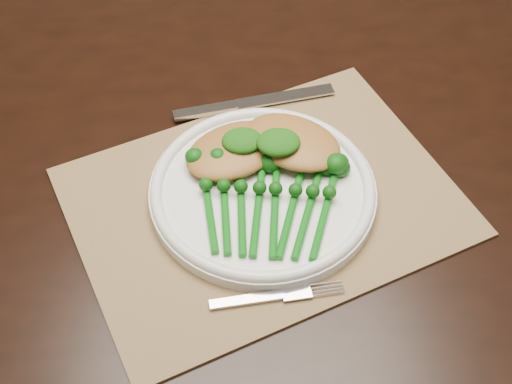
{
  "coord_description": "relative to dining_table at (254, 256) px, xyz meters",
  "views": [
    {
      "loc": [
        -0.14,
        -0.67,
        1.44
      ],
      "look_at": [
        -0.1,
        -0.12,
        0.78
      ],
      "focal_mm": 50.0,
      "sensor_mm": 36.0,
      "label": 1
    }
  ],
  "objects": [
    {
      "name": "chicken_fillet_left",
      "position": [
        -0.03,
        -0.12,
        0.41
      ],
      "size": [
        0.16,
        0.14,
        0.03
      ],
      "primitive_type": "ellipsoid",
      "rotation": [
        0.0,
        0.0,
        0.49
      ],
      "color": "#A66F30",
      "rests_on": "dinner_plate"
    },
    {
      "name": "pesto_dollop_right",
      "position": [
        0.02,
        -0.13,
        0.43
      ],
      "size": [
        0.05,
        0.05,
        0.02
      ],
      "primitive_type": "ellipsoid",
      "color": "#0E4109",
      "rests_on": "chicken_fillet_right"
    },
    {
      "name": "knife",
      "position": [
        -0.02,
        -0.01,
        0.38
      ],
      "size": [
        0.23,
        0.06,
        0.01
      ],
      "rotation": [
        0.0,
        0.0,
        0.18
      ],
      "color": "silver",
      "rests_on": "placemat"
    },
    {
      "name": "fork",
      "position": [
        0.02,
        -0.32,
        0.38
      ],
      "size": [
        0.15,
        0.03,
        0.0
      ],
      "rotation": [
        0.0,
        0.0,
        0.1
      ],
      "color": "silver",
      "rests_on": "placemat"
    },
    {
      "name": "dining_table",
      "position": [
        0.0,
        0.0,
        0.0
      ],
      "size": [
        1.6,
        0.9,
        0.75
      ],
      "rotation": [
        0.0,
        0.0,
        0.0
      ],
      "color": "black",
      "rests_on": "ground"
    },
    {
      "name": "broccolini_bundle",
      "position": [
        0.0,
        -0.21,
        0.4
      ],
      "size": [
        0.19,
        0.21,
        0.04
      ],
      "rotation": [
        0.0,
        0.0,
        -0.15
      ],
      "color": "#0C5C10",
      "rests_on": "dinner_plate"
    },
    {
      "name": "placemat",
      "position": [
        0.0,
        -0.18,
        0.37
      ],
      "size": [
        0.56,
        0.49,
        0.0
      ],
      "primitive_type": "cube",
      "rotation": [
        0.0,
        0.0,
        0.38
      ],
      "color": "olive",
      "rests_on": "dining_table"
    },
    {
      "name": "chicken_fillet_right",
      "position": [
        0.04,
        -0.11,
        0.41
      ],
      "size": [
        0.16,
        0.15,
        0.03
      ],
      "primitive_type": "ellipsoid",
      "rotation": [
        0.0,
        0.0,
        -0.61
      ],
      "color": "#A66F30",
      "rests_on": "dinner_plate"
    },
    {
      "name": "floor",
      "position": [
        0.09,
        -0.06,
        -0.38
      ],
      "size": [
        4.0,
        4.0,
        0.0
      ],
      "primitive_type": "plane",
      "color": "brown",
      "rests_on": "ground"
    },
    {
      "name": "pesto_dollop_left",
      "position": [
        -0.02,
        -0.12,
        0.42
      ],
      "size": [
        0.05,
        0.04,
        0.02
      ],
      "primitive_type": "ellipsoid",
      "color": "#0E4109",
      "rests_on": "chicken_fillet_left"
    },
    {
      "name": "dinner_plate",
      "position": [
        0.0,
        -0.17,
        0.39
      ],
      "size": [
        0.28,
        0.28,
        0.03
      ],
      "color": "white",
      "rests_on": "placemat"
    }
  ]
}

